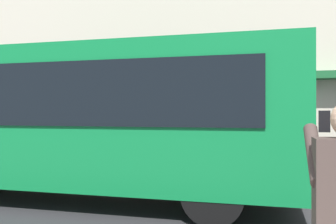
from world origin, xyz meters
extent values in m
plane|color=#2B2B2D|center=(0.00, 0.00, 0.00)|extent=(60.00, 60.00, 0.00)
cube|color=#0F7238|center=(3.71, 0.14, 1.70)|extent=(9.00, 2.50, 2.60)
cube|color=black|center=(3.71, 1.40, 2.10)|extent=(7.60, 0.06, 1.10)
cylinder|color=black|center=(0.71, -0.96, 0.50)|extent=(1.00, 0.28, 1.00)
cylinder|color=black|center=(0.71, 1.24, 0.50)|extent=(1.00, 0.28, 1.00)
cylinder|color=#473833|center=(-0.40, 4.57, 1.52)|extent=(0.09, 0.48, 0.37)
cube|color=black|center=(-0.48, 4.43, 1.72)|extent=(0.07, 0.01, 0.14)
camera|label=1|loc=(-0.12, 7.07, 1.78)|focal=39.93mm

